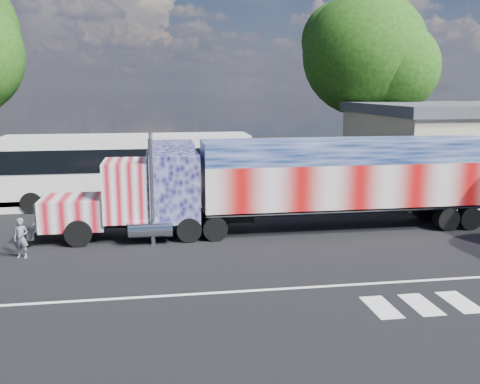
{
  "coord_description": "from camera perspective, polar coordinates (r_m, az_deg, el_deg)",
  "views": [
    {
      "loc": [
        -3.36,
        -18.16,
        6.08
      ],
      "look_at": [
        0.0,
        3.0,
        1.9
      ],
      "focal_mm": 40.0,
      "sensor_mm": 36.0,
      "label": 1
    }
  ],
  "objects": [
    {
      "name": "ground",
      "position": [
        19.45,
        1.4,
        -7.19
      ],
      "size": [
        100.0,
        100.0,
        0.0
      ],
      "primitive_type": "plane",
      "color": "black"
    },
    {
      "name": "lane_markings",
      "position": [
        16.42,
        9.82,
        -10.84
      ],
      "size": [
        30.0,
        2.67,
        0.01
      ],
      "color": "silver",
      "rests_on": "ground"
    },
    {
      "name": "semi_truck",
      "position": [
        22.97,
        5.89,
        1.16
      ],
      "size": [
        19.7,
        3.11,
        4.2
      ],
      "color": "black",
      "rests_on": "ground"
    },
    {
      "name": "coach_bus",
      "position": [
        28.66,
        -11.74,
        2.43
      ],
      "size": [
        12.62,
        2.94,
        3.67
      ],
      "color": "white",
      "rests_on": "ground"
    },
    {
      "name": "woman",
      "position": [
        20.96,
        -22.33,
        -4.57
      ],
      "size": [
        0.61,
        0.47,
        1.48
      ],
      "primitive_type": "imported",
      "rotation": [
        0.0,
        0.0,
        -0.24
      ],
      "color": "slate",
      "rests_on": "ground"
    },
    {
      "name": "tree_ne_a",
      "position": [
        38.68,
        13.36,
        14.07
      ],
      "size": [
        8.87,
        8.45,
        12.61
      ],
      "color": "black",
      "rests_on": "ground"
    }
  ]
}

